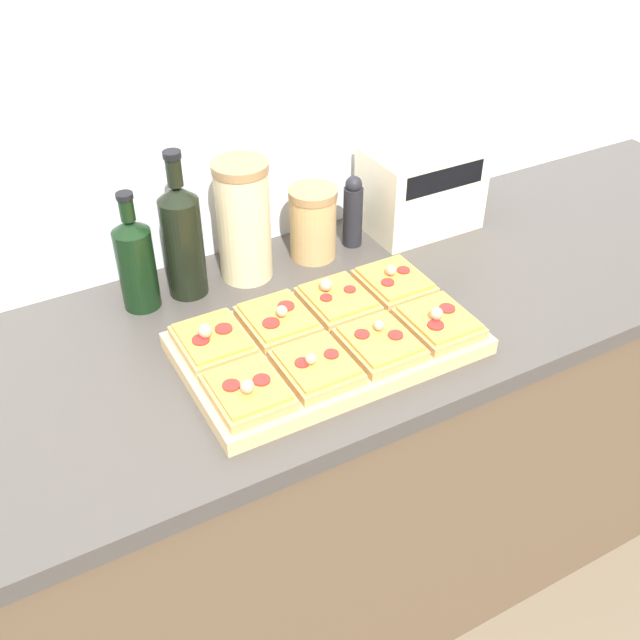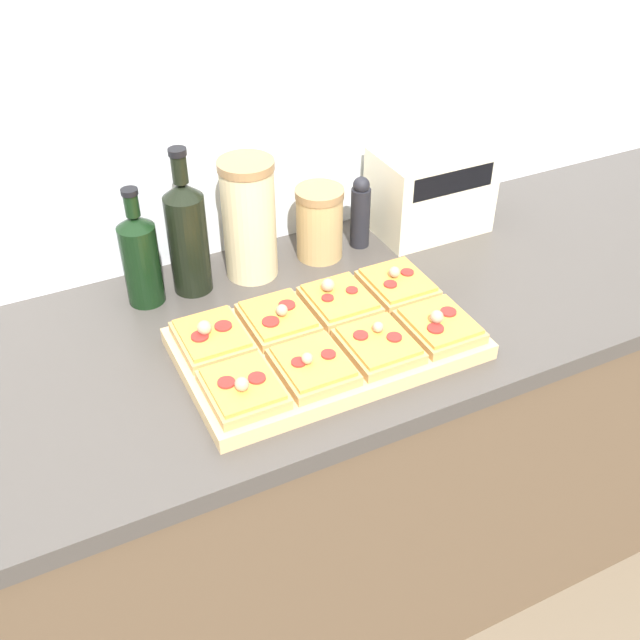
# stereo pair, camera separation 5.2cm
# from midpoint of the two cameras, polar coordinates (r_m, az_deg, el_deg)

# --- Properties ---
(wall_back) EXTENTS (6.00, 0.06, 2.50)m
(wall_back) POSITION_cam_midpoint_polar(r_m,az_deg,el_deg) (1.62, -7.22, 16.06)
(wall_back) COLOR silver
(wall_back) RESTS_ON ground_plane
(kitchen_counter) EXTENTS (2.63, 0.67, 0.91)m
(kitchen_counter) POSITION_cam_midpoint_polar(r_m,az_deg,el_deg) (1.81, -1.26, -12.03)
(kitchen_counter) COLOR brown
(kitchen_counter) RESTS_ON ground_plane
(cutting_board) EXTENTS (0.55, 0.33, 0.03)m
(cutting_board) POSITION_cam_midpoint_polar(r_m,az_deg,el_deg) (1.42, 1.58, -1.82)
(cutting_board) COLOR tan
(cutting_board) RESTS_ON kitchen_counter
(pizza_slice_back_left) EXTENTS (0.12, 0.15, 0.05)m
(pizza_slice_back_left) POSITION_cam_midpoint_polar(r_m,az_deg,el_deg) (1.40, -7.19, -1.32)
(pizza_slice_back_left) COLOR tan
(pizza_slice_back_left) RESTS_ON cutting_board
(pizza_slice_back_midleft) EXTENTS (0.12, 0.15, 0.05)m
(pizza_slice_back_midleft) POSITION_cam_midpoint_polar(r_m,az_deg,el_deg) (1.44, -2.18, 0.12)
(pizza_slice_back_midleft) COLOR tan
(pizza_slice_back_midleft) RESTS_ON cutting_board
(pizza_slice_back_midright) EXTENTS (0.12, 0.15, 0.05)m
(pizza_slice_back_midright) POSITION_cam_midpoint_polar(r_m,az_deg,el_deg) (1.48, 2.48, 1.51)
(pizza_slice_back_midright) COLOR tan
(pizza_slice_back_midright) RESTS_ON cutting_board
(pizza_slice_back_right) EXTENTS (0.12, 0.15, 0.05)m
(pizza_slice_back_right) POSITION_cam_midpoint_polar(r_m,az_deg,el_deg) (1.54, 6.89, 2.76)
(pizza_slice_back_right) COLOR tan
(pizza_slice_back_right) RESTS_ON cutting_board
(pizza_slice_front_left) EXTENTS (0.12, 0.15, 0.05)m
(pizza_slice_front_left) POSITION_cam_midpoint_polar(r_m,az_deg,el_deg) (1.29, -4.76, -5.20)
(pizza_slice_front_left) COLOR tan
(pizza_slice_front_left) RESTS_ON cutting_board
(pizza_slice_front_midleft) EXTENTS (0.12, 0.15, 0.05)m
(pizza_slice_front_midleft) POSITION_cam_midpoint_polar(r_m,az_deg,el_deg) (1.33, 0.58, -3.51)
(pizza_slice_front_midleft) COLOR tan
(pizza_slice_front_midleft) RESTS_ON cutting_board
(pizza_slice_front_midright) EXTENTS (0.12, 0.15, 0.05)m
(pizza_slice_front_midright) POSITION_cam_midpoint_polar(r_m,az_deg,el_deg) (1.38, 5.56, -1.88)
(pizza_slice_front_midright) COLOR tan
(pizza_slice_front_midright) RESTS_ON cutting_board
(pizza_slice_front_right) EXTENTS (0.12, 0.15, 0.05)m
(pizza_slice_front_right) POSITION_cam_midpoint_polar(r_m,az_deg,el_deg) (1.44, 10.13, -0.39)
(pizza_slice_front_right) COLOR tan
(pizza_slice_front_right) RESTS_ON cutting_board
(olive_oil_bottle) EXTENTS (0.08, 0.08, 0.26)m
(olive_oil_bottle) POSITION_cam_midpoint_polar(r_m,az_deg,el_deg) (1.54, -12.58, 4.69)
(olive_oil_bottle) COLOR black
(olive_oil_bottle) RESTS_ON kitchen_counter
(wine_bottle) EXTENTS (0.08, 0.08, 0.32)m
(wine_bottle) POSITION_cam_midpoint_polar(r_m,az_deg,el_deg) (1.55, -9.11, 6.42)
(wine_bottle) COLOR black
(wine_bottle) RESTS_ON kitchen_counter
(grain_jar_tall) EXTENTS (0.12, 0.12, 0.27)m
(grain_jar_tall) POSITION_cam_midpoint_polar(r_m,az_deg,el_deg) (1.58, -4.48, 7.66)
(grain_jar_tall) COLOR beige
(grain_jar_tall) RESTS_ON kitchen_counter
(grain_jar_short) EXTENTS (0.11, 0.11, 0.17)m
(grain_jar_short) POSITION_cam_midpoint_polar(r_m,az_deg,el_deg) (1.67, 0.87, 7.41)
(grain_jar_short) COLOR tan
(grain_jar_short) RESTS_ON kitchen_counter
(pepper_mill) EXTENTS (0.04, 0.04, 0.17)m
(pepper_mill) POSITION_cam_midpoint_polar(r_m,az_deg,el_deg) (1.71, 3.98, 8.17)
(pepper_mill) COLOR black
(pepper_mill) RESTS_ON kitchen_counter
(toaster_oven) EXTENTS (0.28, 0.17, 0.20)m
(toaster_oven) POSITION_cam_midpoint_polar(r_m,az_deg,el_deg) (1.79, 9.23, 9.74)
(toaster_oven) COLOR beige
(toaster_oven) RESTS_ON kitchen_counter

